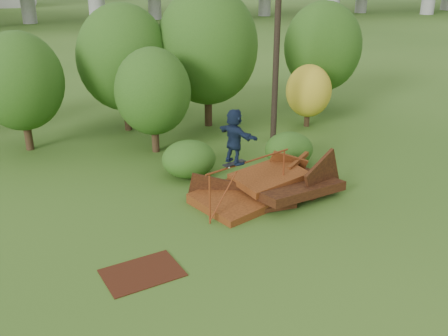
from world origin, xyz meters
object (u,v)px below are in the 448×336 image
object	(u,v)px
flat_plate	(142,273)
utility_pole	(278,23)
scrap_pile	(269,188)
skater	(234,136)

from	to	relation	value
flat_plate	utility_pole	xyz separation A→B (m)	(7.80, 9.10, 5.44)
scrap_pile	skater	world-z (taller)	skater
skater	scrap_pile	bearing A→B (deg)	-85.37
scrap_pile	skater	size ratio (longest dim) A/B	3.25
scrap_pile	skater	distance (m)	3.06
flat_plate	utility_pole	distance (m)	13.16
skater	utility_pole	size ratio (longest dim) A/B	0.17
skater	utility_pole	xyz separation A→B (m)	(4.27, 6.57, 2.67)
scrap_pile	flat_plate	size ratio (longest dim) A/B	2.82
utility_pole	skater	bearing A→B (deg)	-122.99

